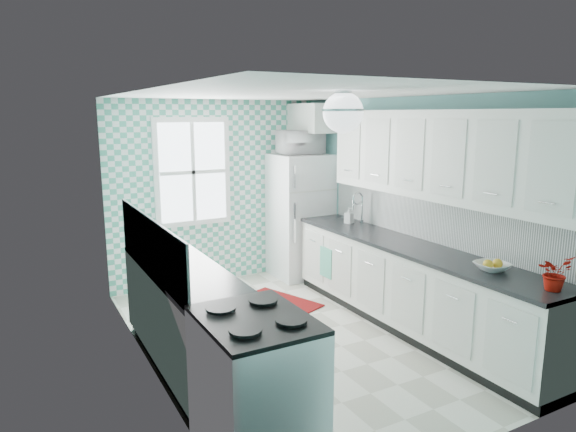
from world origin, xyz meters
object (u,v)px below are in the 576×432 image
fridge (300,216)px  potted_plant (555,273)px  ceiling_light (343,112)px  stove (256,388)px  fruit_bowl (492,266)px  sink (350,226)px  microwave (301,142)px

fridge → potted_plant: 3.85m
ceiling_light → stove: size_ratio=0.34×
fridge → fruit_bowl: size_ratio=6.06×
potted_plant → fridge: bearing=91.3°
fridge → sink: (0.09, -1.08, 0.05)m
stove → ceiling_light: bearing=36.5°
microwave → fruit_bowl: bearing=95.0°
sink → fruit_bowl: 2.18m
stove → fruit_bowl: size_ratio=3.51×
ceiling_light → microwave: ceiling_light is taller
fruit_bowl → potted_plant: potted_plant is taller
ceiling_light → fruit_bowl: ceiling_light is taller
fruit_bowl → potted_plant: 0.60m
potted_plant → microwave: (-0.09, 3.85, 0.84)m
fridge → potted_plant: fridge is taller
fruit_bowl → potted_plant: size_ratio=1.01×
ceiling_light → sink: 2.40m
ceiling_light → potted_plant: ceiling_light is taller
stove → microwave: size_ratio=1.71×
stove → potted_plant: bearing=-7.1°
sink → microwave: (-0.09, 1.08, 0.99)m
ceiling_light → microwave: bearing=67.1°
fridge → microwave: (0.00, 0.00, 1.04)m
fridge → fruit_bowl: bearing=-90.5°
sink → ceiling_light: bearing=-127.8°
sink → fruit_bowl: size_ratio=1.84×
ceiling_light → microwave: 2.88m
fridge → fruit_bowl: 3.26m
microwave → potted_plant: bearing=94.8°
stove → sink: 3.37m
stove → potted_plant: size_ratio=3.56×
fridge → microwave: bearing=51.6°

